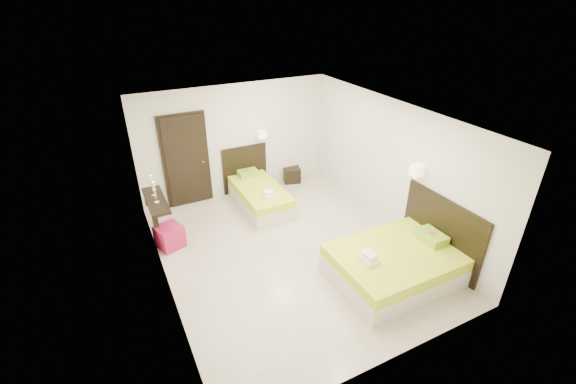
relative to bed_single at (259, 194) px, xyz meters
name	(u,v)px	position (x,y,z in m)	size (l,w,h in m)	color
floor	(290,251)	(-0.16, -1.91, -0.28)	(5.50, 5.50, 0.00)	#BEB19E
bed_single	(259,194)	(0.00, 0.00, 0.00)	(1.10, 1.83, 1.51)	beige
bed_double	(398,262)	(1.13, -3.37, 0.02)	(2.05, 1.74, 1.69)	beige
nightstand	(291,175)	(1.22, 0.73, -0.09)	(0.42, 0.37, 0.37)	black
ottoman	(170,236)	(-2.15, -0.73, -0.05)	(0.44, 0.44, 0.44)	#9B143D
door	(186,161)	(-1.36, 0.79, 0.77)	(1.02, 0.15, 2.14)	black
console_shelf	(155,201)	(-2.25, -0.31, 0.54)	(0.35, 1.20, 0.78)	black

